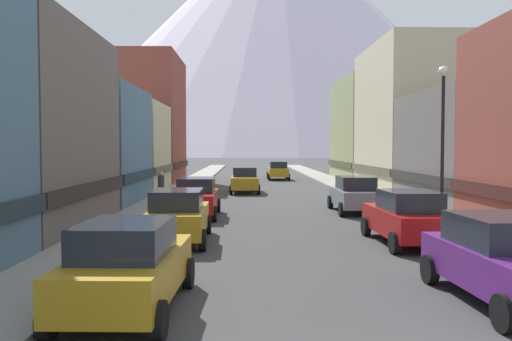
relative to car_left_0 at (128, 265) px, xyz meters
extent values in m
cube|color=gray|center=(-2.45, 29.19, -0.82)|extent=(2.50, 100.00, 0.15)
cube|color=gray|center=(10.05, 29.19, -0.82)|extent=(2.50, 100.00, 0.15)
cube|color=slate|center=(-8.37, 19.47, 2.36)|extent=(9.35, 8.32, 6.52)
cube|color=#22333F|center=(-8.37, 19.47, 0.70)|extent=(9.65, 8.32, 0.50)
cube|color=beige|center=(-8.12, 28.17, 2.26)|extent=(8.85, 8.09, 6.33)
cube|color=#595444|center=(-8.12, 28.17, 0.70)|extent=(9.15, 8.09, 0.50)
cube|color=brown|center=(-8.28, 37.80, 4.75)|extent=(9.17, 10.12, 11.29)
cube|color=#3B1B16|center=(-8.28, 37.80, 0.70)|extent=(9.47, 10.12, 0.50)
cube|color=#66605B|center=(14.30, 17.24, 2.15)|extent=(6.00, 9.57, 6.10)
cube|color=#2D2B29|center=(14.30, 17.24, 0.70)|extent=(6.30, 9.57, 0.50)
cube|color=beige|center=(15.52, 28.03, 4.36)|extent=(8.43, 11.67, 10.51)
cube|color=#595444|center=(15.52, 28.03, 0.70)|extent=(8.73, 11.67, 0.50)
cube|color=#8C9966|center=(15.88, 40.49, 3.93)|extent=(9.15, 12.50, 9.65)
cube|color=#3F442D|center=(15.88, 40.49, 0.70)|extent=(9.45, 12.50, 0.50)
cube|color=#B28419|center=(0.00, 0.06, -0.16)|extent=(2.00, 4.46, 0.80)
cube|color=#1E232D|center=(-0.01, -0.19, 0.56)|extent=(1.68, 2.26, 0.64)
cylinder|color=black|center=(-0.86, 1.74, -0.56)|extent=(0.24, 0.69, 0.68)
cylinder|color=black|center=(0.98, 1.68, -0.56)|extent=(0.24, 0.69, 0.68)
cylinder|color=black|center=(-0.98, -1.55, -0.56)|extent=(0.24, 0.69, 0.68)
cylinder|color=black|center=(0.86, -1.62, -0.56)|extent=(0.24, 0.69, 0.68)
cube|color=#B28419|center=(0.00, 7.57, -0.16)|extent=(1.93, 4.44, 0.80)
cube|color=#1E232D|center=(0.01, 7.32, 0.56)|extent=(1.65, 2.23, 0.64)
cylinder|color=black|center=(-0.95, 9.20, -0.56)|extent=(0.23, 0.68, 0.68)
cylinder|color=black|center=(0.89, 9.24, -0.56)|extent=(0.23, 0.68, 0.68)
cylinder|color=black|center=(-0.88, 5.90, -0.56)|extent=(0.23, 0.68, 0.68)
cylinder|color=black|center=(0.96, 5.94, -0.56)|extent=(0.23, 0.68, 0.68)
cube|color=#9E1111|center=(0.00, 13.96, -0.16)|extent=(1.86, 4.41, 0.80)
cube|color=#1E232D|center=(0.00, 14.21, 0.56)|extent=(1.61, 2.21, 0.64)
cylinder|color=black|center=(0.93, 12.31, -0.56)|extent=(0.22, 0.68, 0.68)
cylinder|color=black|center=(-0.91, 12.30, -0.56)|extent=(0.22, 0.68, 0.68)
cylinder|color=black|center=(0.92, 15.61, -0.56)|extent=(0.22, 0.68, 0.68)
cylinder|color=black|center=(-0.92, 15.60, -0.56)|extent=(0.22, 0.68, 0.68)
cube|color=#591E72|center=(7.60, 0.34, -0.16)|extent=(2.04, 4.48, 0.80)
cube|color=#1E232D|center=(7.59, 0.59, 0.56)|extent=(1.70, 2.27, 0.64)
cylinder|color=black|center=(6.76, -1.35, -0.56)|extent=(0.25, 0.69, 0.68)
cylinder|color=black|center=(8.44, 2.03, -0.56)|extent=(0.25, 0.69, 0.68)
cylinder|color=black|center=(6.61, 1.95, -0.56)|extent=(0.25, 0.69, 0.68)
cube|color=#9E1111|center=(7.60, 7.04, -0.16)|extent=(2.00, 4.46, 0.80)
cube|color=#1E232D|center=(7.61, 6.79, 0.56)|extent=(1.68, 2.26, 0.64)
cylinder|color=black|center=(6.62, 8.66, -0.56)|extent=(0.24, 0.69, 0.68)
cylinder|color=black|center=(8.46, 8.72, -0.56)|extent=(0.24, 0.69, 0.68)
cylinder|color=black|center=(6.74, 5.36, -0.56)|extent=(0.24, 0.69, 0.68)
cylinder|color=black|center=(8.58, 5.43, -0.56)|extent=(0.24, 0.69, 0.68)
cube|color=slate|center=(7.60, 15.49, -0.16)|extent=(1.84, 4.40, 0.80)
cube|color=#1E232D|center=(7.60, 15.24, 0.56)|extent=(1.60, 2.20, 0.64)
cylinder|color=black|center=(6.68, 17.14, -0.56)|extent=(0.22, 0.68, 0.68)
cylinder|color=black|center=(8.52, 17.14, -0.56)|extent=(0.22, 0.68, 0.68)
cylinder|color=black|center=(6.68, 13.84, -0.56)|extent=(0.22, 0.68, 0.68)
cylinder|color=black|center=(8.52, 13.84, -0.56)|extent=(0.22, 0.68, 0.68)
cube|color=#B28419|center=(2.20, 26.63, -0.16)|extent=(1.84, 4.40, 0.80)
cube|color=#1E232D|center=(2.20, 26.88, 0.56)|extent=(1.60, 2.20, 0.64)
cylinder|color=black|center=(3.12, 24.98, -0.56)|extent=(0.22, 0.68, 0.68)
cylinder|color=black|center=(1.28, 24.98, -0.56)|extent=(0.22, 0.68, 0.68)
cylinder|color=black|center=(3.12, 28.28, -0.56)|extent=(0.22, 0.68, 0.68)
cylinder|color=black|center=(1.28, 28.28, -0.56)|extent=(0.22, 0.68, 0.68)
cube|color=#B28419|center=(5.40, 41.43, -0.16)|extent=(1.84, 4.40, 0.80)
cube|color=#1E232D|center=(5.40, 41.18, 0.56)|extent=(1.60, 2.20, 0.64)
cylinder|color=black|center=(4.48, 43.08, -0.56)|extent=(0.22, 0.68, 0.68)
cylinder|color=black|center=(6.32, 43.08, -0.56)|extent=(0.22, 0.68, 0.68)
cylinder|color=black|center=(4.48, 39.78, -0.56)|extent=(0.22, 0.68, 0.68)
cylinder|color=black|center=(6.32, 39.78, -0.56)|extent=(0.22, 0.68, 0.68)
cylinder|color=#333338|center=(-2.45, 19.28, -0.02)|extent=(0.36, 0.36, 1.46)
sphere|color=tan|center=(-2.45, 19.28, 0.82)|extent=(0.23, 0.23, 0.23)
cylinder|color=black|center=(9.15, 8.10, 2.00)|extent=(0.12, 0.12, 5.50)
sphere|color=white|center=(9.15, 8.10, 4.93)|extent=(0.36, 0.36, 0.36)
cone|color=silver|center=(17.42, 254.19, 57.92)|extent=(227.27, 227.27, 117.64)
camera|label=1|loc=(2.31, -10.27, 2.31)|focal=37.22mm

